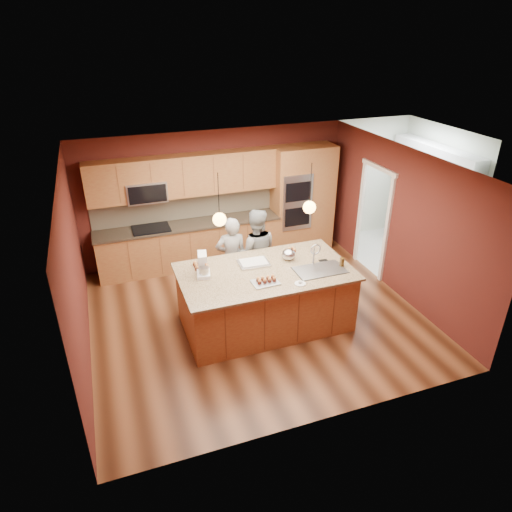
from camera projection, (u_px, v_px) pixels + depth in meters
name	position (u px, v px, depth m)	size (l,w,h in m)	color
floor	(256.00, 315.00, 7.95)	(5.50, 5.50, 0.00)	#432111
ceiling	(256.00, 163.00, 6.72)	(5.50, 5.50, 0.00)	white
wall_back	(215.00, 196.00, 9.43)	(5.50, 5.50, 0.00)	#511D17
wall_front	(329.00, 335.00, 5.24)	(5.50, 5.50, 0.00)	#511D17
wall_left	(75.00, 274.00, 6.51)	(5.00, 5.00, 0.00)	#511D17
wall_right	(400.00, 223.00, 8.16)	(5.00, 5.00, 0.00)	#511D17
cabinet_run	(187.00, 221.00, 9.18)	(3.74, 0.64, 2.30)	brown
oven_column	(302.00, 199.00, 9.81)	(1.30, 0.62, 2.30)	brown
doorway_trim	(373.00, 222.00, 8.96)	(0.08, 1.11, 2.20)	white
laundry_room	(435.00, 164.00, 9.36)	(2.60, 2.70, 2.70)	#BABBB3
pendant_left	(220.00, 219.00, 6.61)	(0.20, 0.20, 0.80)	black
pendant_right	(309.00, 207.00, 7.04)	(0.20, 0.20, 0.80)	black
island	(266.00, 297.00, 7.51)	(2.76, 1.54, 1.39)	brown
person_left	(232.00, 258.00, 8.16)	(0.57, 0.37, 1.56)	black
person_right	(255.00, 252.00, 8.28)	(0.80, 0.63, 1.65)	slate
stand_mixer	(203.00, 266.00, 7.06)	(0.25, 0.31, 0.38)	white
sheet_cake	(254.00, 263.00, 7.47)	(0.51, 0.39, 0.05)	silver
cooling_rack	(265.00, 282.00, 6.93)	(0.40, 0.29, 0.02)	#A1A4A8
mixing_bowl	(289.00, 254.00, 7.58)	(0.23, 0.23, 0.20)	silver
plate	(300.00, 284.00, 6.90)	(0.17, 0.17, 0.01)	silver
tumbler	(342.00, 262.00, 7.38)	(0.07, 0.07, 0.15)	#3D280E
phone	(323.00, 261.00, 7.57)	(0.14, 0.08, 0.01)	black
cupcakes_left	(201.00, 265.00, 7.37)	(0.25, 0.25, 0.07)	#C17A3D
cupcakes_rack	(266.00, 279.00, 6.93)	(0.32, 0.16, 0.07)	#C17A3D
cupcakes_right	(292.00, 250.00, 7.88)	(0.14, 0.14, 0.06)	#C17A3D
washer	(427.00, 234.00, 9.68)	(0.67, 0.70, 1.09)	white
dryer	(406.00, 223.00, 10.32)	(0.60, 0.62, 0.98)	white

